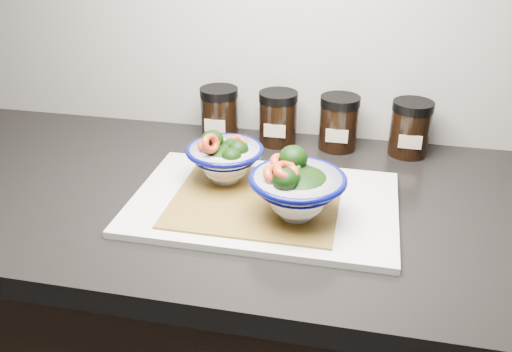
% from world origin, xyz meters
% --- Properties ---
extents(countertop, '(3.50, 0.60, 0.04)m').
position_xyz_m(countertop, '(0.00, 1.45, 0.88)').
color(countertop, black).
rests_on(countertop, cabinet).
extents(cutting_board, '(0.45, 0.30, 0.01)m').
position_xyz_m(cutting_board, '(0.01, 1.42, 0.91)').
color(cutting_board, silver).
rests_on(cutting_board, countertop).
extents(bamboo_mat, '(0.28, 0.24, 0.00)m').
position_xyz_m(bamboo_mat, '(-0.00, 1.41, 0.91)').
color(bamboo_mat, olive).
rests_on(bamboo_mat, cutting_board).
extents(bowl_left, '(0.14, 0.14, 0.11)m').
position_xyz_m(bowl_left, '(-0.07, 1.47, 0.96)').
color(bowl_left, white).
rests_on(bowl_left, bamboo_mat).
extents(bowl_right, '(0.16, 0.16, 0.11)m').
position_xyz_m(bowl_right, '(0.07, 1.38, 0.96)').
color(bowl_right, white).
rests_on(bowl_right, bamboo_mat).
extents(spice_jar_a, '(0.08, 0.08, 0.11)m').
position_xyz_m(spice_jar_a, '(-0.14, 1.69, 0.96)').
color(spice_jar_a, black).
rests_on(spice_jar_a, countertop).
extents(spice_jar_b, '(0.08, 0.08, 0.11)m').
position_xyz_m(spice_jar_b, '(-0.01, 1.69, 0.96)').
color(spice_jar_b, black).
rests_on(spice_jar_b, countertop).
extents(spice_jar_c, '(0.08, 0.08, 0.11)m').
position_xyz_m(spice_jar_c, '(0.12, 1.69, 0.96)').
color(spice_jar_c, black).
rests_on(spice_jar_c, countertop).
extents(spice_jar_d, '(0.08, 0.08, 0.11)m').
position_xyz_m(spice_jar_d, '(0.26, 1.69, 0.96)').
color(spice_jar_d, black).
rests_on(spice_jar_d, countertop).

